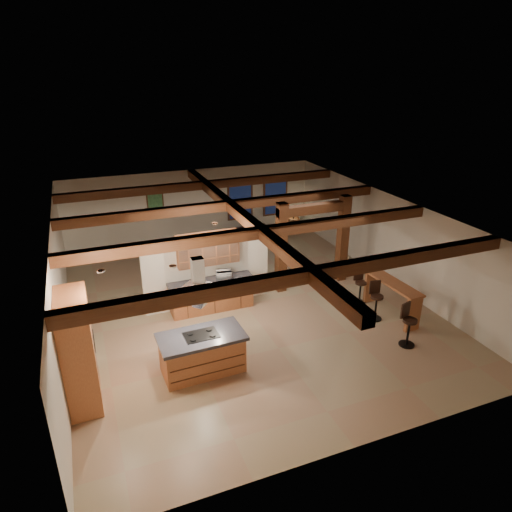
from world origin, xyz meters
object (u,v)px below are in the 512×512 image
Objects in this scene: dining_table at (196,263)px; bar_counter at (392,293)px; kitchen_island at (202,353)px; sofa at (246,230)px.

bar_counter reaches higher than dining_table.
dining_table is at bearing 76.96° from kitchen_island.
dining_table reaches higher than sofa.
kitchen_island is 1.02× the size of dining_table.
dining_table is (1.26, 5.45, -0.15)m from kitchen_island.
kitchen_island is at bearing 51.85° from sofa.
dining_table is 1.03× the size of sofa.
kitchen_island is 5.74m from bar_counter.
dining_table is 6.65m from bar_counter.
bar_counter is at bearing 5.23° from kitchen_island.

